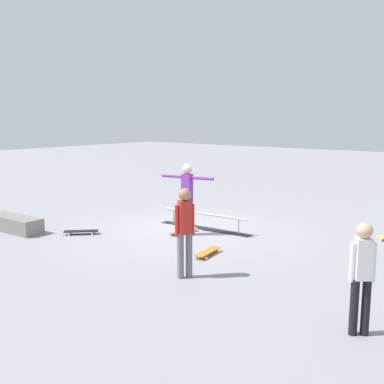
# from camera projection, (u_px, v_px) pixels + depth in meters

# --- Properties ---
(ground_plane) EXTENTS (60.00, 60.00, 0.00)m
(ground_plane) POSITION_uv_depth(u_px,v_px,m) (186.00, 230.00, 11.17)
(ground_plane) COLOR gray
(grind_rail) EXTENTS (2.60, 0.37, 0.41)m
(grind_rail) POSITION_uv_depth(u_px,v_px,m) (204.00, 222.00, 11.27)
(grind_rail) COLOR black
(grind_rail) RESTS_ON ground_plane
(skate_ledge) EXTENTS (1.71, 0.63, 0.37)m
(skate_ledge) POSITION_uv_depth(u_px,v_px,m) (14.00, 224.00, 11.06)
(skate_ledge) COLOR gray
(skate_ledge) RESTS_ON ground_plane
(skater_main) EXTENTS (1.35, 0.31, 1.69)m
(skater_main) POSITION_uv_depth(u_px,v_px,m) (187.00, 194.00, 10.57)
(skater_main) COLOR #2D3351
(skater_main) RESTS_ON ground_plane
(skateboard_main) EXTENTS (0.35, 0.82, 0.09)m
(skateboard_main) POSITION_uv_depth(u_px,v_px,m) (183.00, 230.00, 10.86)
(skateboard_main) COLOR tan
(skateboard_main) RESTS_ON ground_plane
(bystander_red_shirt) EXTENTS (0.26, 0.34, 1.57)m
(bystander_red_shirt) POSITION_uv_depth(u_px,v_px,m) (185.00, 228.00, 7.72)
(bystander_red_shirt) COLOR slate
(bystander_red_shirt) RESTS_ON ground_plane
(bystander_white_shirt) EXTENTS (0.30, 0.26, 1.47)m
(bystander_white_shirt) POSITION_uv_depth(u_px,v_px,m) (362.00, 272.00, 5.65)
(bystander_white_shirt) COLOR black
(bystander_white_shirt) RESTS_ON ground_plane
(loose_skateboard_orange) EXTENTS (0.34, 0.82, 0.09)m
(loose_skateboard_orange) POSITION_uv_depth(u_px,v_px,m) (208.00, 252.00, 9.12)
(loose_skateboard_orange) COLOR orange
(loose_skateboard_orange) RESTS_ON ground_plane
(loose_skateboard_black) EXTENTS (0.71, 0.71, 0.09)m
(loose_skateboard_black) POSITION_uv_depth(u_px,v_px,m) (81.00, 231.00, 10.75)
(loose_skateboard_black) COLOR black
(loose_skateboard_black) RESTS_ON ground_plane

